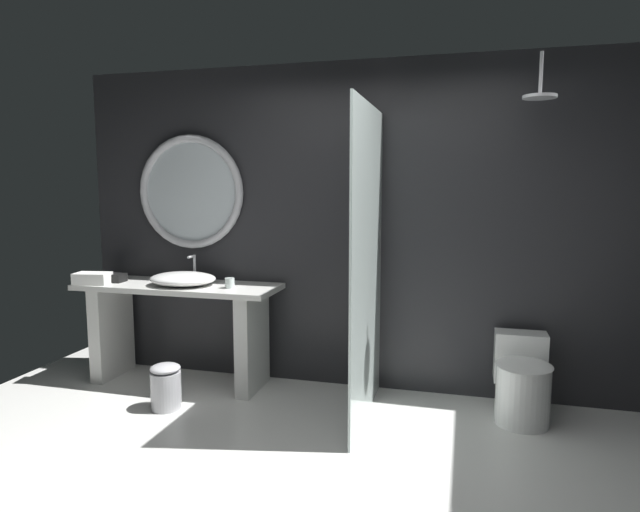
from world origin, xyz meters
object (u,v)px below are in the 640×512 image
vessel_sink (183,279)px  waste_bin (166,386)px  toilet (522,381)px  tissue_box (116,278)px  rain_shower_head (540,93)px  tumbler_cup (230,283)px  folded_hand_towel (92,278)px  round_wall_mirror (191,192)px

vessel_sink → waste_bin: size_ratio=1.60×
toilet → waste_bin: size_ratio=1.71×
tissue_box → rain_shower_head: size_ratio=0.45×
vessel_sink → tumbler_cup: 0.42m
rain_shower_head → folded_hand_towel: 3.65m
folded_hand_towel → vessel_sink: bearing=11.3°
vessel_sink → folded_hand_towel: bearing=-168.7°
tumbler_cup → toilet: tumbler_cup is taller
toilet → folded_hand_towel: 3.42m
tissue_box → round_wall_mirror: size_ratio=0.14×
toilet → folded_hand_towel: folded_hand_towel is taller
folded_hand_towel → toilet: bearing=2.5°
tissue_box → toilet: 3.29m
tumbler_cup → tissue_box: 1.04m
round_wall_mirror → folded_hand_towel: (-0.68, -0.44, -0.70)m
toilet → tumbler_cup: bearing=-179.5°
tissue_box → waste_bin: 1.12m
folded_hand_towel → rain_shower_head: bearing=2.1°
rain_shower_head → folded_hand_towel: size_ratio=1.08×
tissue_box → waste_bin: (0.72, -0.48, -0.70)m
toilet → waste_bin: bearing=-168.9°
tissue_box → rain_shower_head: bearing=-0.2°
vessel_sink → waste_bin: vessel_sink is taller
vessel_sink → folded_hand_towel: size_ratio=1.98×
toilet → folded_hand_towel: bearing=-177.5°
tumbler_cup → tissue_box: size_ratio=0.60×
tissue_box → waste_bin: bearing=-33.7°
vessel_sink → tumbler_cup: bearing=-2.9°
vessel_sink → rain_shower_head: (2.65, -0.02, 1.35)m
tumbler_cup → waste_bin: size_ratio=0.23×
tumbler_cup → round_wall_mirror: size_ratio=0.08×
vessel_sink → round_wall_mirror: bearing=102.5°
vessel_sink → rain_shower_head: 2.97m
tissue_box → round_wall_mirror: 0.95m
vessel_sink → rain_shower_head: rain_shower_head is taller
vessel_sink → toilet: 2.70m
tumbler_cup → tissue_box: tumbler_cup is taller
tissue_box → rain_shower_head: 3.53m
tissue_box → waste_bin: size_ratio=0.39×
tumbler_cup → rain_shower_head: (2.22, -0.00, 1.36)m
round_wall_mirror → rain_shower_head: bearing=-6.7°
waste_bin → rain_shower_head: bearing=10.5°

